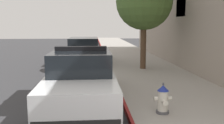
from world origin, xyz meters
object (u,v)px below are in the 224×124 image
(police_cruiser, at_px, (81,78))
(street_tree, at_px, (144,2))
(fire_hydrant, at_px, (163,99))
(parked_car_silver_ahead, at_px, (84,52))

(police_cruiser, height_order, street_tree, street_tree)
(police_cruiser, xyz_separation_m, street_tree, (2.83, 4.81, 2.64))
(fire_hydrant, height_order, street_tree, street_tree)
(police_cruiser, bearing_deg, street_tree, 59.58)
(police_cruiser, distance_m, street_tree, 6.18)
(fire_hydrant, xyz_separation_m, street_tree, (0.80, 6.22, 2.89))
(street_tree, bearing_deg, parked_car_silver_ahead, 140.05)
(street_tree, bearing_deg, police_cruiser, -120.42)
(police_cruiser, bearing_deg, fire_hydrant, -34.81)
(parked_car_silver_ahead, height_order, street_tree, street_tree)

